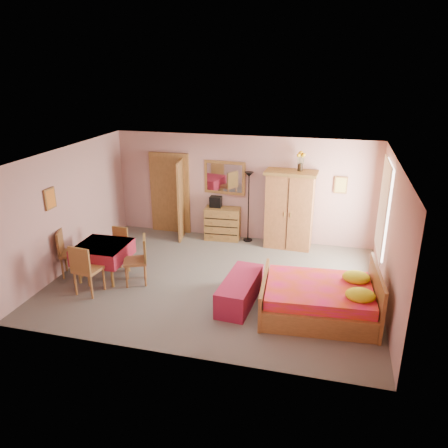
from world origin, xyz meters
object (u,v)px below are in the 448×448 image
(wardrobe, at_px, (289,210))
(chair_north, at_px, (117,247))
(chair_west, at_px, (72,253))
(floor_lamp, at_px, (248,207))
(bed, at_px, (319,291))
(bench, at_px, (240,290))
(wall_mirror, at_px, (225,178))
(dining_table, at_px, (104,261))
(sunflower_vase, at_px, (301,161))
(chair_east, at_px, (135,260))
(chair_south, at_px, (88,268))
(chest_of_drawers, at_px, (223,224))
(stereo, at_px, (216,202))

(wardrobe, xyz_separation_m, chair_north, (-3.54, -1.94, -0.53))
(chair_north, height_order, chair_west, chair_west)
(floor_lamp, height_order, bed, floor_lamp)
(wardrobe, distance_m, chair_west, 4.99)
(bench, bearing_deg, wardrobe, 79.05)
(wall_mirror, relative_size, bed, 0.53)
(dining_table, bearing_deg, chair_west, -175.74)
(floor_lamp, xyz_separation_m, sunflower_vase, (1.21, -0.05, 1.23))
(bench, bearing_deg, chair_east, 174.20)
(wall_mirror, xyz_separation_m, chair_west, (-2.55, -2.93, -1.05))
(chair_south, relative_size, chair_north, 1.25)
(wall_mirror, bearing_deg, wardrobe, -5.57)
(floor_lamp, height_order, bench, floor_lamp)
(bed, height_order, bench, bed)
(bench, relative_size, dining_table, 1.46)
(sunflower_vase, xyz_separation_m, chair_west, (-4.40, -2.72, -1.61))
(chest_of_drawers, bearing_deg, floor_lamp, 0.61)
(chest_of_drawers, distance_m, wardrobe, 1.75)
(chest_of_drawers, relative_size, dining_table, 0.87)
(chair_south, bearing_deg, dining_table, 102.75)
(wardrobe, bearing_deg, chair_south, -134.17)
(stereo, xyz_separation_m, dining_table, (-1.66, -2.72, -0.59))
(dining_table, bearing_deg, floor_lamp, 47.45)
(bench, bearing_deg, chair_north, 162.49)
(wall_mirror, xyz_separation_m, floor_lamp, (0.64, -0.16, -0.67))
(chest_of_drawers, xyz_separation_m, bench, (1.10, -2.96, -0.17))
(wall_mirror, distance_m, floor_lamp, 0.94)
(chair_north, bearing_deg, wardrobe, -148.53)
(chest_of_drawers, xyz_separation_m, floor_lamp, (0.64, 0.05, 0.47))
(floor_lamp, xyz_separation_m, chair_south, (-2.44, -3.37, -0.37))
(sunflower_vase, bearing_deg, floor_lamp, 177.51)
(bench, height_order, chair_east, chair_east)
(stereo, bearing_deg, chair_north, -129.17)
(wardrobe, height_order, chair_south, wardrobe)
(wall_mirror, distance_m, stereo, 0.64)
(chair_south, height_order, chair_west, chair_south)
(wall_mirror, relative_size, floor_lamp, 0.60)
(wardrobe, relative_size, chair_south, 1.83)
(bench, bearing_deg, floor_lamp, 98.70)
(chest_of_drawers, relative_size, bed, 0.43)
(chest_of_drawers, height_order, sunflower_vase, sunflower_vase)
(wall_mirror, distance_m, chair_west, 4.02)
(stereo, xyz_separation_m, chair_west, (-2.36, -2.77, -0.46))
(chest_of_drawers, distance_m, bench, 3.16)
(wall_mirror, height_order, bench, wall_mirror)
(sunflower_vase, bearing_deg, chair_north, -151.59)
(stereo, height_order, bed, stereo)
(stereo, bearing_deg, bench, -66.73)
(wall_mirror, xyz_separation_m, bench, (1.10, -3.17, -1.31))
(chair_north, xyz_separation_m, chair_west, (-0.67, -0.70, 0.08))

